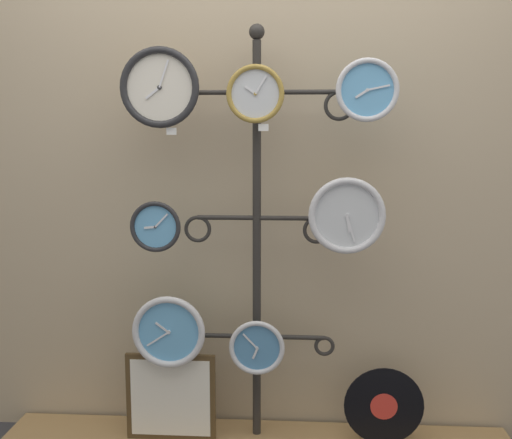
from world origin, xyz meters
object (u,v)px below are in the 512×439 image
clock_bottom_left (169,332)px  picture_frame (171,397)px  display_stand (257,294)px  clock_bottom_center (257,347)px  clock_top_right (367,90)px  clock_top_left (160,88)px  vinyl_record (384,406)px  clock_middle_right (347,216)px  clock_middle_left (156,227)px  clock_top_center (256,94)px

clock_bottom_left → picture_frame: (-0.00, 0.03, -0.30)m
display_stand → picture_frame: 0.57m
clock_bottom_center → picture_frame: clock_bottom_center is taller
display_stand → clock_top_right: bearing=-12.3°
clock_bottom_center → clock_top_left: bearing=-179.9°
picture_frame → clock_top_left: bearing=-138.3°
clock_top_left → vinyl_record: (0.92, 0.03, -1.32)m
display_stand → clock_middle_right: 0.52m
clock_middle_left → clock_bottom_center: 0.65m
clock_top_right → vinyl_record: (0.11, 0.04, -1.30)m
clock_bottom_left → clock_top_center: bearing=3.3°
vinyl_record → clock_middle_left: bearing=-177.2°
clock_middle_left → picture_frame: (0.04, 0.03, -0.74)m
display_stand → clock_middle_left: display_stand is taller
clock_top_center → clock_middle_right: size_ratio=0.75×
clock_top_right → clock_bottom_center: size_ratio=1.05×
vinyl_record → display_stand: bearing=174.0°
display_stand → clock_top_center: display_stand is taller
clock_top_right → clock_bottom_left: 1.26m
display_stand → clock_top_left: size_ratio=5.65×
clock_bottom_left → picture_frame: size_ratio=0.80×
clock_top_right → vinyl_record: bearing=19.3°
clock_middle_right → clock_top_left: bearing=177.7°
display_stand → picture_frame: bearing=-168.1°
clock_top_left → clock_bottom_left: (0.02, -0.02, -0.99)m
clock_top_center → vinyl_record: (0.54, 0.03, -1.29)m
display_stand → vinyl_record: display_stand is taller
clock_top_left → clock_top_center: clock_top_left is taller
clock_top_left → vinyl_record: 1.61m
clock_top_left → picture_frame: 1.30m
clock_middle_left → vinyl_record: 1.22m
clock_top_left → clock_top_right: bearing=-0.3°
clock_top_left → picture_frame: size_ratio=0.83×
clock_top_left → picture_frame: clock_top_left is taller
clock_top_left → vinyl_record: bearing=2.1°
display_stand → clock_top_left: (-0.38, -0.09, 0.86)m
display_stand → vinyl_record: 0.71m
clock_top_center → vinyl_record: bearing=3.4°
display_stand → clock_top_center: (0.00, -0.09, 0.83)m
display_stand → clock_top_center: 0.84m
clock_middle_right → picture_frame: bearing=176.6°
display_stand → picture_frame: (-0.36, -0.08, -0.44)m
clock_bottom_left → clock_bottom_center: (0.37, 0.02, -0.07)m
clock_top_right → clock_top_center: bearing=179.3°
clock_top_right → clock_middle_right: size_ratio=0.81×
display_stand → picture_frame: size_ratio=4.69×
picture_frame → vinyl_record: bearing=1.2°
clock_bottom_center → picture_frame: 0.44m
clock_middle_left → clock_top_center: bearing=2.1°
clock_top_center → clock_bottom_left: 1.03m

